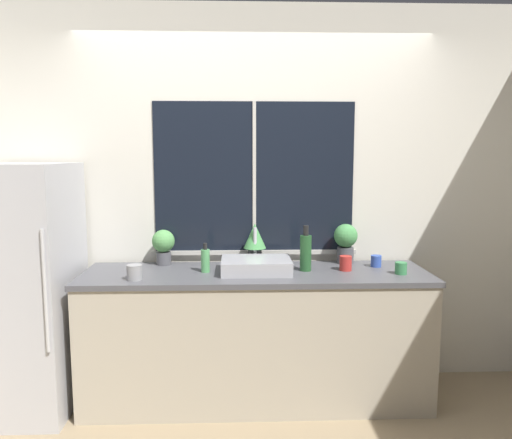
% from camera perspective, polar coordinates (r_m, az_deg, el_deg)
% --- Properties ---
extents(ground_plane, '(14.00, 14.00, 0.00)m').
position_cam_1_polar(ground_plane, '(3.36, 0.22, -22.13)').
color(ground_plane, '#937F60').
extents(wall_back, '(8.00, 0.09, 2.70)m').
position_cam_1_polar(wall_back, '(3.62, -0.22, 2.58)').
color(wall_back, silver).
rests_on(wall_back, ground_plane).
extents(wall_left, '(0.06, 7.00, 2.70)m').
position_cam_1_polar(wall_left, '(4.85, -26.14, 3.05)').
color(wall_left, silver).
rests_on(wall_left, ground_plane).
extents(wall_right, '(0.06, 7.00, 2.70)m').
position_cam_1_polar(wall_right, '(4.95, 24.45, 3.23)').
color(wall_right, silver).
rests_on(wall_right, ground_plane).
extents(counter, '(2.29, 0.64, 0.89)m').
position_cam_1_polar(counter, '(3.45, 0.01, -13.15)').
color(counter, '#B2A893').
rests_on(counter, ground_plane).
extents(refrigerator, '(0.62, 0.74, 1.60)m').
position_cam_1_polar(refrigerator, '(3.57, -25.01, -7.13)').
color(refrigerator, '#B7B7BC').
rests_on(refrigerator, ground_plane).
extents(sink, '(0.46, 0.39, 0.27)m').
position_cam_1_polar(sink, '(3.30, -0.00, -5.25)').
color(sink, '#ADADB2').
rests_on(sink, counter).
extents(potted_plant_left, '(0.16, 0.16, 0.25)m').
position_cam_1_polar(potted_plant_left, '(3.56, -10.54, -2.80)').
color(potted_plant_left, '#4C4C51').
rests_on(potted_plant_left, counter).
extents(potted_plant_center, '(0.16, 0.16, 0.29)m').
position_cam_1_polar(potted_plant_center, '(3.52, -0.15, -2.34)').
color(potted_plant_center, '#4C4C51').
rests_on(potted_plant_center, counter).
extents(potted_plant_right, '(0.17, 0.17, 0.28)m').
position_cam_1_polar(potted_plant_right, '(3.60, 10.20, -2.39)').
color(potted_plant_right, '#4C4C51').
rests_on(potted_plant_right, counter).
extents(soap_bottle, '(0.06, 0.06, 0.19)m').
position_cam_1_polar(soap_bottle, '(3.32, -5.81, -4.63)').
color(soap_bottle, '#519E5B').
rests_on(soap_bottle, counter).
extents(bottle_tall, '(0.08, 0.08, 0.31)m').
position_cam_1_polar(bottle_tall, '(3.35, 5.70, -3.71)').
color(bottle_tall, '#235128').
rests_on(bottle_tall, counter).
extents(mug_green, '(0.08, 0.08, 0.08)m').
position_cam_1_polar(mug_green, '(3.39, 16.23, -5.37)').
color(mug_green, '#38844C').
rests_on(mug_green, counter).
extents(mug_grey, '(0.09, 0.09, 0.10)m').
position_cam_1_polar(mug_grey, '(3.19, -13.72, -5.90)').
color(mug_grey, gray).
rests_on(mug_grey, counter).
extents(mug_red, '(0.08, 0.08, 0.10)m').
position_cam_1_polar(mug_red, '(3.40, 10.20, -4.94)').
color(mug_red, '#B72D28').
rests_on(mug_red, counter).
extents(mug_blue, '(0.07, 0.07, 0.08)m').
position_cam_1_polar(mug_blue, '(3.56, 13.56, -4.64)').
color(mug_blue, '#3351AD').
rests_on(mug_blue, counter).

